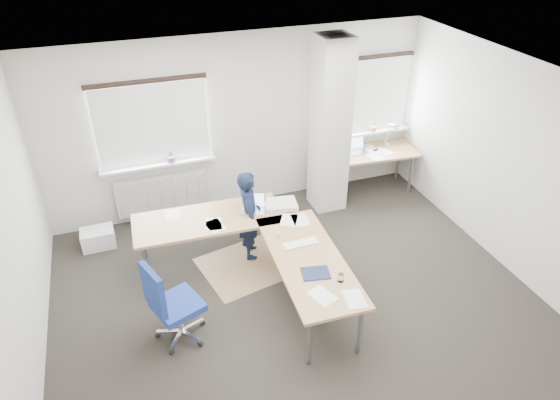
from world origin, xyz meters
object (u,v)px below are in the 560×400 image
object	(u,v)px
desk_main	(260,238)
desk_side	(375,153)
task_chair	(176,319)
person	(249,215)

from	to	relation	value
desk_main	desk_side	xyz separation A→B (m)	(2.57, 1.67, -0.01)
desk_main	task_chair	world-z (taller)	task_chair
desk_main	task_chair	size ratio (longest dim) A/B	2.39
desk_main	person	distance (m)	0.60
desk_main	desk_side	size ratio (longest dim) A/B	1.86
desk_main	desk_side	distance (m)	3.06
desk_side	desk_main	bearing A→B (deg)	-142.06
desk_side	task_chair	bearing A→B (deg)	-143.46
desk_side	task_chair	size ratio (longest dim) A/B	1.29
task_chair	person	xyz separation A→B (m)	(1.26, 1.26, 0.35)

